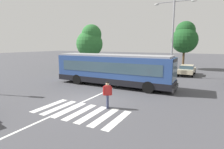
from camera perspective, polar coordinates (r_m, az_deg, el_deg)
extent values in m
plane|color=#47474C|center=(13.42, -7.16, -8.14)|extent=(160.00, 160.00, 0.00)
cylinder|color=black|center=(17.75, 13.42, -2.35)|extent=(1.00, 0.30, 1.00)
cylinder|color=black|center=(15.54, 11.22, -3.92)|extent=(1.00, 0.30, 1.00)
cylinder|color=black|center=(20.83, -6.70, -0.45)|extent=(1.00, 0.30, 1.00)
cylinder|color=black|center=(18.98, -10.73, -1.51)|extent=(1.00, 0.30, 1.00)
cube|color=#2D4C8E|center=(17.88, 0.28, 1.65)|extent=(11.60, 2.58, 2.55)
cube|color=black|center=(18.04, 0.28, -1.50)|extent=(11.71, 2.61, 0.55)
cube|color=#3D5666|center=(17.84, 0.28, 2.62)|extent=(10.21, 2.63, 0.96)
cube|color=#3D5666|center=(16.02, 18.95, 0.99)|extent=(0.05, 2.24, 1.63)
cube|color=black|center=(15.93, 19.12, 4.16)|extent=(0.07, 1.94, 0.28)
cube|color=#99999E|center=(17.75, 0.28, 5.99)|extent=(11.13, 2.38, 0.16)
cube|color=#28282B|center=(16.25, 19.10, -3.93)|extent=(0.13, 2.55, 0.36)
cylinder|color=#333856|center=(11.90, -1.41, -8.22)|extent=(0.16, 0.16, 0.85)
cylinder|color=#333856|center=(11.69, -1.40, -8.55)|extent=(0.16, 0.16, 0.85)
cube|color=#B22323|center=(11.59, -1.42, -4.97)|extent=(0.48, 0.42, 0.60)
cylinder|color=#B22323|center=(11.60, -2.61, -5.12)|extent=(0.10, 0.10, 0.55)
cylinder|color=#B22323|center=(11.61, -0.23, -5.10)|extent=(0.10, 0.10, 0.55)
sphere|color=tan|center=(11.50, -1.42, -2.99)|extent=(0.22, 0.22, 0.22)
sphere|color=black|center=(11.49, -1.43, -2.66)|extent=(0.19, 0.19, 0.19)
cylinder|color=black|center=(29.66, 5.35, 2.13)|extent=(0.22, 0.64, 0.64)
cylinder|color=black|center=(29.11, 8.42, 1.93)|extent=(0.22, 0.64, 0.64)
cylinder|color=black|center=(27.10, 3.22, 1.47)|extent=(0.22, 0.64, 0.64)
cylinder|color=black|center=(26.49, 6.54, 1.25)|extent=(0.22, 0.64, 0.64)
cube|color=black|center=(28.03, 5.92, 2.36)|extent=(1.93, 4.54, 0.52)
cube|color=#3D5666|center=(27.90, 5.87, 3.32)|extent=(1.65, 2.20, 0.44)
cube|color=black|center=(27.88, 5.88, 3.70)|extent=(1.58, 2.02, 0.09)
cylinder|color=black|center=(28.81, 10.05, 1.81)|extent=(0.24, 0.65, 0.64)
cylinder|color=black|center=(28.45, 13.31, 1.61)|extent=(0.24, 0.65, 0.64)
cylinder|color=black|center=(26.14, 8.52, 1.10)|extent=(0.24, 0.65, 0.64)
cylinder|color=black|center=(25.74, 12.11, 0.86)|extent=(0.24, 0.65, 0.64)
cube|color=#B7BABF|center=(27.23, 11.04, 2.03)|extent=(2.09, 4.60, 0.52)
cube|color=#3D5666|center=(27.09, 11.03, 3.02)|extent=(1.73, 2.25, 0.44)
cube|color=#B7BABF|center=(27.07, 11.04, 3.41)|extent=(1.65, 2.07, 0.09)
cylinder|color=black|center=(27.71, 15.12, 1.34)|extent=(0.24, 0.65, 0.64)
cylinder|color=black|center=(27.49, 18.56, 1.11)|extent=(0.24, 0.65, 0.64)
cylinder|color=black|center=(24.99, 14.05, 0.54)|extent=(0.24, 0.65, 0.64)
cylinder|color=black|center=(24.75, 17.86, 0.29)|extent=(0.24, 0.65, 0.64)
cube|color=#38383D|center=(26.18, 16.45, 1.54)|extent=(2.07, 4.60, 0.52)
cube|color=#3D5666|center=(26.03, 16.46, 2.56)|extent=(1.72, 2.25, 0.44)
cube|color=#38383D|center=(26.01, 16.48, 2.96)|extent=(1.64, 2.06, 0.09)
cylinder|color=black|center=(27.72, 20.87, 1.05)|extent=(0.21, 0.64, 0.64)
cylinder|color=black|center=(27.55, 24.31, 0.79)|extent=(0.21, 0.64, 0.64)
cylinder|color=black|center=(24.99, 19.95, 0.26)|extent=(0.21, 0.64, 0.64)
cylinder|color=black|center=(24.79, 23.77, -0.04)|extent=(0.21, 0.64, 0.64)
cube|color=#C6B793|center=(26.20, 22.28, 1.23)|extent=(1.90, 4.53, 0.52)
cube|color=#3D5666|center=(26.06, 22.32, 2.25)|extent=(1.64, 2.19, 0.44)
cube|color=#C6B793|center=(26.04, 22.34, 2.65)|extent=(1.56, 2.01, 0.09)
cylinder|color=#939399|center=(23.55, 18.29, 10.17)|extent=(0.20, 0.20, 9.10)
cylinder|color=#939399|center=(23.90, 21.49, 20.63)|extent=(2.08, 0.10, 0.10)
ellipsoid|color=silver|center=(23.77, 24.13, 20.22)|extent=(0.60, 0.32, 0.20)
cylinder|color=#939399|center=(24.25, 16.27, 20.72)|extent=(2.08, 0.10, 0.10)
ellipsoid|color=silver|center=(24.46, 13.71, 20.40)|extent=(0.60, 0.32, 0.20)
cylinder|color=brown|center=(32.16, -6.91, 4.35)|extent=(0.36, 0.36, 2.53)
sphere|color=#2D7033|center=(32.05, -7.01, 9.43)|extent=(4.51, 4.51, 4.51)
sphere|color=#2D7033|center=(32.01, -6.39, 12.27)|extent=(3.38, 3.38, 3.38)
cylinder|color=brown|center=(32.50, 21.30, 4.48)|extent=(0.36, 0.36, 3.26)
sphere|color=#1E5123|center=(32.42, 21.63, 9.93)|extent=(4.17, 4.17, 4.17)
sphere|color=#1E5123|center=(32.77, 21.86, 12.46)|extent=(3.13, 3.13, 3.13)
cube|color=silver|center=(13.03, -18.77, -9.10)|extent=(0.45, 2.91, 0.01)
cube|color=silver|center=(12.46, -16.07, -9.82)|extent=(0.45, 2.91, 0.01)
cube|color=silver|center=(11.91, -13.10, -10.58)|extent=(0.45, 2.91, 0.01)
cube|color=silver|center=(11.41, -9.84, -11.38)|extent=(0.45, 2.91, 0.01)
cube|color=silver|center=(10.94, -6.27, -12.21)|extent=(0.45, 2.91, 0.01)
cube|color=silver|center=(10.53, -2.38, -13.06)|extent=(0.45, 2.91, 0.01)
cube|color=silver|center=(10.16, 1.84, -13.91)|extent=(0.45, 2.91, 0.01)
cube|color=silver|center=(15.16, -3.59, -6.03)|extent=(0.16, 24.00, 0.01)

